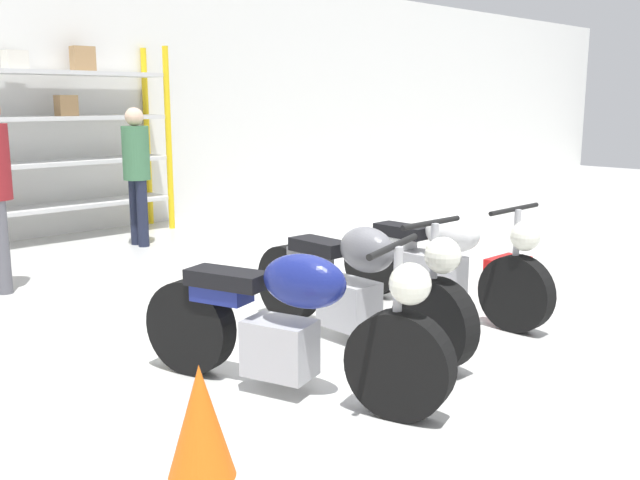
{
  "coord_description": "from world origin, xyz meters",
  "views": [
    {
      "loc": [
        -3.67,
        -3.37,
        1.73
      ],
      "look_at": [
        0.0,
        0.4,
        0.7
      ],
      "focal_mm": 40.0,
      "sensor_mm": 36.0,
      "label": 1
    }
  ],
  "objects_px": {
    "motorcycle_white": "(441,264)",
    "person_browsing": "(136,165)",
    "motorcycle_blue": "(290,324)",
    "traffic_cone": "(201,421)",
    "shelving_rack": "(1,140)",
    "motorcycle_grey": "(357,286)",
    "toolbox": "(507,272)"
  },
  "relations": [
    {
      "from": "motorcycle_grey",
      "to": "person_browsing",
      "type": "xyz_separation_m",
      "value": [
        0.72,
        4.26,
        0.55
      ]
    },
    {
      "from": "toolbox",
      "to": "traffic_cone",
      "type": "xyz_separation_m",
      "value": [
        -4.08,
        -0.86,
        0.14
      ]
    },
    {
      "from": "motorcycle_white",
      "to": "traffic_cone",
      "type": "xyz_separation_m",
      "value": [
        -2.96,
        -0.81,
        -0.13
      ]
    },
    {
      "from": "shelving_rack",
      "to": "person_browsing",
      "type": "height_order",
      "value": "shelving_rack"
    },
    {
      "from": "motorcycle_white",
      "to": "traffic_cone",
      "type": "relative_size",
      "value": 3.68
    },
    {
      "from": "motorcycle_blue",
      "to": "shelving_rack",
      "type": "bearing_deg",
      "value": 157.14
    },
    {
      "from": "motorcycle_white",
      "to": "person_browsing",
      "type": "distance_m",
      "value": 4.27
    },
    {
      "from": "motorcycle_white",
      "to": "traffic_cone",
      "type": "bearing_deg",
      "value": -75.27
    },
    {
      "from": "shelving_rack",
      "to": "toolbox",
      "type": "height_order",
      "value": "shelving_rack"
    },
    {
      "from": "motorcycle_blue",
      "to": "traffic_cone",
      "type": "distance_m",
      "value": 1.04
    },
    {
      "from": "motorcycle_grey",
      "to": "shelving_rack",
      "type": "bearing_deg",
      "value": -173.88
    },
    {
      "from": "shelving_rack",
      "to": "motorcycle_grey",
      "type": "relative_size",
      "value": 2.08
    },
    {
      "from": "motorcycle_grey",
      "to": "motorcycle_white",
      "type": "xyz_separation_m",
      "value": [
        1.06,
        0.04,
        -0.02
      ]
    },
    {
      "from": "shelving_rack",
      "to": "motorcycle_grey",
      "type": "xyz_separation_m",
      "value": [
        0.44,
        -5.29,
        -0.85
      ]
    },
    {
      "from": "toolbox",
      "to": "motorcycle_white",
      "type": "bearing_deg",
      "value": -177.57
    },
    {
      "from": "motorcycle_grey",
      "to": "motorcycle_white",
      "type": "distance_m",
      "value": 1.06
    },
    {
      "from": "shelving_rack",
      "to": "motorcycle_grey",
      "type": "height_order",
      "value": "shelving_rack"
    },
    {
      "from": "motorcycle_grey",
      "to": "toolbox",
      "type": "relative_size",
      "value": 4.7
    },
    {
      "from": "shelving_rack",
      "to": "person_browsing",
      "type": "bearing_deg",
      "value": -41.43
    },
    {
      "from": "motorcycle_grey",
      "to": "traffic_cone",
      "type": "height_order",
      "value": "motorcycle_grey"
    },
    {
      "from": "motorcycle_blue",
      "to": "motorcycle_grey",
      "type": "distance_m",
      "value": 1.02
    },
    {
      "from": "shelving_rack",
      "to": "motorcycle_white",
      "type": "bearing_deg",
      "value": -74.03
    },
    {
      "from": "motorcycle_grey",
      "to": "toolbox",
      "type": "bearing_deg",
      "value": 93.62
    },
    {
      "from": "motorcycle_blue",
      "to": "motorcycle_white",
      "type": "height_order",
      "value": "motorcycle_blue"
    },
    {
      "from": "motorcycle_blue",
      "to": "motorcycle_grey",
      "type": "bearing_deg",
      "value": 92.37
    },
    {
      "from": "shelving_rack",
      "to": "motorcycle_blue",
      "type": "relative_size",
      "value": 2.16
    },
    {
      "from": "motorcycle_blue",
      "to": "traffic_cone",
      "type": "height_order",
      "value": "motorcycle_blue"
    },
    {
      "from": "motorcycle_white",
      "to": "toolbox",
      "type": "bearing_deg",
      "value": 91.81
    },
    {
      "from": "motorcycle_grey",
      "to": "person_browsing",
      "type": "bearing_deg",
      "value": 171.72
    },
    {
      "from": "motorcycle_grey",
      "to": "motorcycle_white",
      "type": "height_order",
      "value": "motorcycle_grey"
    },
    {
      "from": "shelving_rack",
      "to": "motorcycle_white",
      "type": "height_order",
      "value": "shelving_rack"
    },
    {
      "from": "person_browsing",
      "to": "traffic_cone",
      "type": "distance_m",
      "value": 5.72
    }
  ]
}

